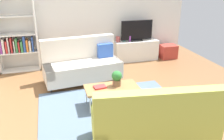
# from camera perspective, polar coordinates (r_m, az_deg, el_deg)

# --- Properties ---
(ground_plane) EXTENTS (7.68, 7.68, 0.00)m
(ground_plane) POSITION_cam_1_polar(r_m,az_deg,el_deg) (5.21, -0.90, -7.68)
(ground_plane) COLOR brown
(wall_far) EXTENTS (6.40, 0.12, 2.90)m
(wall_far) POSITION_cam_1_polar(r_m,az_deg,el_deg) (7.37, -6.56, 12.93)
(wall_far) COLOR white
(wall_far) RESTS_ON ground_plane
(area_rug) EXTENTS (2.90, 2.20, 0.01)m
(area_rug) POSITION_cam_1_polar(r_m,az_deg,el_deg) (4.93, 0.01, -9.45)
(area_rug) COLOR slate
(area_rug) RESTS_ON ground_plane
(couch_beige) EXTENTS (1.99, 1.07, 1.10)m
(couch_beige) POSITION_cam_1_polar(r_m,az_deg,el_deg) (6.12, -7.14, 1.30)
(couch_beige) COLOR beige
(couch_beige) RESTS_ON ground_plane
(couch_green) EXTENTS (2.00, 1.09, 1.10)m
(couch_green) POSITION_cam_1_polar(r_m,az_deg,el_deg) (3.83, 9.81, -12.15)
(couch_green) COLOR #C1CC51
(couch_green) RESTS_ON ground_plane
(coffee_table) EXTENTS (1.10, 0.56, 0.42)m
(coffee_table) POSITION_cam_1_polar(r_m,az_deg,el_deg) (4.93, -0.05, -4.35)
(coffee_table) COLOR #9E7042
(coffee_table) RESTS_ON ground_plane
(tv_console) EXTENTS (1.40, 0.44, 0.64)m
(tv_console) POSITION_cam_1_polar(r_m,az_deg,el_deg) (7.69, 5.70, 4.68)
(tv_console) COLOR silver
(tv_console) RESTS_ON ground_plane
(tv) EXTENTS (1.00, 0.20, 0.64)m
(tv) POSITION_cam_1_polar(r_m,az_deg,el_deg) (7.51, 5.93, 9.25)
(tv) COLOR black
(tv) RESTS_ON tv_console
(bookshelf) EXTENTS (1.10, 0.36, 2.10)m
(bookshelf) POSITION_cam_1_polar(r_m,az_deg,el_deg) (7.11, -21.85, 7.10)
(bookshelf) COLOR white
(bookshelf) RESTS_ON ground_plane
(storage_trunk) EXTENTS (0.52, 0.40, 0.44)m
(storage_trunk) POSITION_cam_1_polar(r_m,az_deg,el_deg) (8.08, 13.26, 4.31)
(storage_trunk) COLOR #B2382D
(storage_trunk) RESTS_ON ground_plane
(potted_plant) EXTENTS (0.21, 0.21, 0.33)m
(potted_plant) POSITION_cam_1_polar(r_m,az_deg,el_deg) (4.90, 1.15, -1.90)
(potted_plant) COLOR brown
(potted_plant) RESTS_ON coffee_table
(table_book_0) EXTENTS (0.26, 0.21, 0.03)m
(table_book_0) POSITION_cam_1_polar(r_m,az_deg,el_deg) (4.88, -2.92, -4.06)
(table_book_0) COLOR red
(table_book_0) RESTS_ON coffee_table
(vase_0) EXTENTS (0.14, 0.14, 0.16)m
(vase_0) POSITION_cam_1_polar(r_m,az_deg,el_deg) (7.45, 1.46, 7.41)
(vase_0) COLOR #B24C4C
(vase_0) RESTS_ON tv_console
(vase_1) EXTENTS (0.10, 0.10, 0.15)m
(vase_1) POSITION_cam_1_polar(r_m,az_deg,el_deg) (7.51, 2.91, 7.48)
(vase_1) COLOR #33B29E
(vase_1) RESTS_ON tv_console
(bottle_0) EXTENTS (0.05, 0.05, 0.17)m
(bottle_0) POSITION_cam_1_polar(r_m,az_deg,el_deg) (7.47, 4.32, 7.47)
(bottle_0) COLOR purple
(bottle_0) RESTS_ON tv_console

